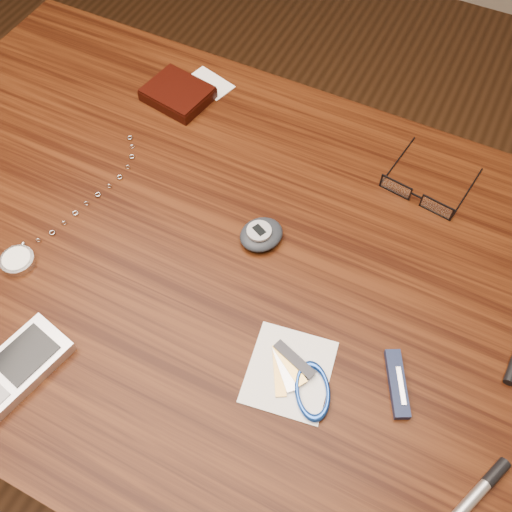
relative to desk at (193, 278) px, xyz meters
The scene contains 10 objects.
ground 0.65m from the desk, ahead, with size 3.80×3.80×0.00m, color #472814.
desk is the anchor object (origin of this frame).
wallet_and_card 0.30m from the desk, 122.57° to the left, with size 0.12×0.13×0.02m.
eyeglasses 0.35m from the desk, 38.78° to the left, with size 0.13×0.13×0.02m.
pocket_watch 0.24m from the desk, 145.42° to the right, with size 0.06×0.28×0.01m.
pda_phone 0.28m from the desk, 108.27° to the right, with size 0.09×0.13×0.02m.
pedometer 0.15m from the desk, 27.85° to the left, with size 0.07×0.08×0.02m.
notepad_keys 0.27m from the desk, 26.92° to the right, with size 0.13×0.12×0.01m.
pocket_knife 0.34m from the desk, 11.56° to the right, with size 0.05×0.08×0.01m.
silver_pen 0.47m from the desk, 20.30° to the right, with size 0.07×0.15×0.01m.
Camera 1 is at (0.28, -0.34, 1.38)m, focal length 40.00 mm.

